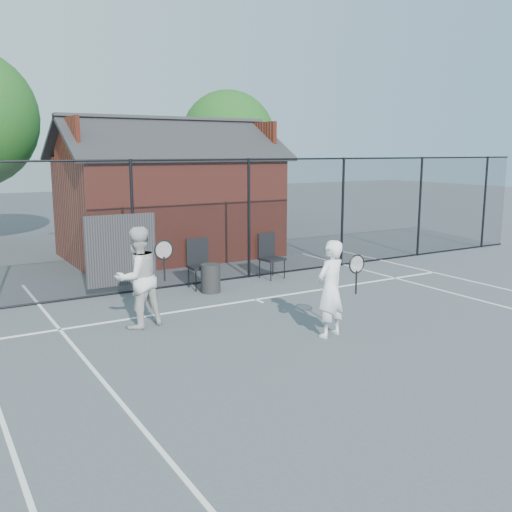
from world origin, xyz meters
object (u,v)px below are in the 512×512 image
player_front (330,289)px  chair_right (272,257)px  player_back (138,277)px  chair_left (201,265)px  waste_bin (211,278)px  clubhouse (169,203)px

player_front → chair_right: (1.59, 4.36, -0.29)m
player_back → chair_left: player_back is taller
chair_left → player_back: bearing=-134.1°
player_front → player_back: bearing=140.3°
chair_left → waste_bin: 0.50m
clubhouse → chair_right: 4.62m
clubhouse → player_front: bearing=-94.2°
chair_right → waste_bin: size_ratio=1.71×
waste_bin → clubhouse: bearing=78.1°
chair_left → chair_right: chair_left is taller
chair_left → waste_bin: chair_left is taller
clubhouse → player_back: size_ratio=3.52×
clubhouse → waste_bin: bearing=-101.9°
clubhouse → waste_bin: (-1.03, -4.90, -1.28)m
chair_right → player_back: bearing=-160.9°
player_front → waste_bin: size_ratio=2.60×
clubhouse → chair_left: 4.70m
player_back → chair_right: player_back is taller
clubhouse → waste_bin: size_ratio=10.01×
player_front → chair_right: player_front is taller
clubhouse → player_front: 8.82m
clubhouse → waste_bin: clubhouse is taller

